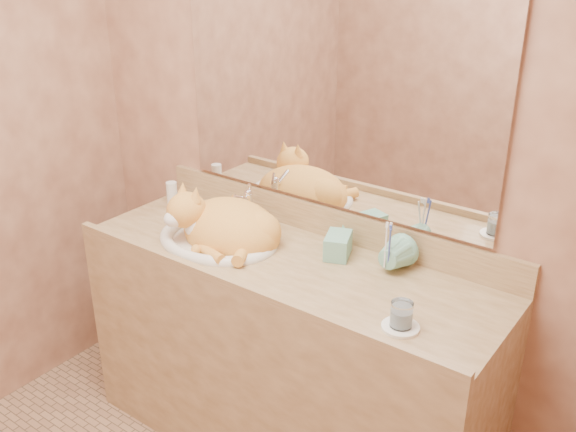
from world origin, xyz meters
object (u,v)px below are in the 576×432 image
Objects in this scene: soap_dispenser at (335,240)px; water_glass at (401,314)px; cat at (224,224)px; toothbrush_cup at (387,262)px; sink_basin at (218,223)px; vanity_counter at (286,358)px.

soap_dispenser is 0.44m from water_glass.
cat is 0.45m from soap_dispenser.
sink_basin is at bearing -168.37° from toothbrush_cup.
cat is (-0.29, -0.00, 0.49)m from vanity_counter.
vanity_counter is at bearing -161.61° from toothbrush_cup.
water_glass is (0.53, -0.14, 0.47)m from vanity_counter.
sink_basin is 3.95× the size of toothbrush_cup.
soap_dispenser reaches higher than toothbrush_cup.
sink_basin is at bearing 171.65° from water_glass.
sink_basin is 2.51× the size of soap_dispenser.
cat is at bearing 33.42° from sink_basin.
cat is 2.20× the size of soap_dispenser.
vanity_counter is 0.60m from toothbrush_cup.
toothbrush_cup is (0.65, 0.13, -0.02)m from sink_basin.
vanity_counter is at bearing -172.98° from soap_dispenser.
toothbrush_cup is at bearing 5.12° from sink_basin.
toothbrush_cup is at bearing 18.39° from vanity_counter.
toothbrush_cup is 0.32m from water_glass.
soap_dispenser is 2.41× the size of water_glass.
toothbrush_cup reaches higher than vanity_counter.
water_glass is at bearing -15.09° from vanity_counter.
sink_basin reaches higher than vanity_counter.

